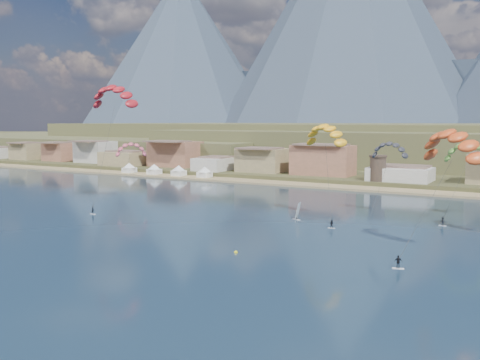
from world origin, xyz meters
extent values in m
plane|color=#0D1F31|center=(0.00, 0.00, 0.00)|extent=(2400.00, 2400.00, 0.00)
cube|color=tan|center=(0.00, 106.00, 0.25)|extent=(2200.00, 12.00, 0.90)
cube|color=brown|center=(-200.00, 200.00, 7.00)|extent=(280.00, 130.00, 10.00)
cube|color=brown|center=(-40.00, 260.00, 11.00)|extent=(380.00, 170.00, 18.00)
cone|color=#303F50|center=(-560.00, 780.00, 152.00)|extent=(400.00, 400.00, 300.00)
cone|color=#303F50|center=(-240.00, 820.00, 202.00)|extent=(460.00, 460.00, 400.00)
cone|color=#303F50|center=(-820.00, 800.00, 117.00)|extent=(340.00, 340.00, 230.00)
cylinder|color=#47382D|center=(5.00, 114.00, 6.00)|extent=(5.20, 5.20, 8.00)
cylinder|color=#47382D|center=(5.00, 114.00, 10.30)|extent=(5.82, 5.82, 0.60)
cube|color=white|center=(-95.00, 106.00, 1.70)|extent=(4.50, 4.50, 2.00)
pyramid|color=white|center=(-95.00, 106.00, 4.70)|extent=(6.40, 6.40, 2.00)
cube|color=white|center=(-82.00, 106.00, 1.70)|extent=(4.50, 4.50, 2.00)
pyramid|color=white|center=(-82.00, 106.00, 4.70)|extent=(6.40, 6.40, 2.00)
cube|color=white|center=(-70.00, 106.00, 1.70)|extent=(4.50, 4.50, 2.00)
pyramid|color=white|center=(-70.00, 106.00, 4.70)|extent=(6.40, 6.40, 2.00)
cube|color=white|center=(-58.00, 106.00, 1.70)|extent=(4.50, 4.50, 2.00)
pyramid|color=white|center=(-58.00, 106.00, 4.70)|extent=(6.40, 6.40, 2.00)
cube|color=silver|center=(-38.51, 29.77, 0.06)|extent=(1.71, 0.74, 0.11)
imported|color=black|center=(-38.51, 29.77, 1.06)|extent=(0.75, 0.55, 1.90)
cylinder|color=#262626|center=(-41.34, 36.87, 13.38)|extent=(0.05, 0.05, 28.75)
cube|color=silver|center=(15.66, 42.11, 0.05)|extent=(1.46, 0.44, 0.10)
imported|color=black|center=(15.66, 42.11, 0.93)|extent=(0.82, 0.64, 1.67)
cylinder|color=#262626|center=(12.75, 47.68, 8.79)|extent=(0.05, 0.05, 19.93)
cube|color=silver|center=(34.73, 18.56, 0.06)|extent=(1.76, 0.97, 0.11)
imported|color=black|center=(34.73, 18.56, 1.08)|extent=(1.23, 0.78, 1.94)
cylinder|color=#262626|center=(37.11, 25.82, 8.36)|extent=(0.05, 0.05, 20.89)
cube|color=silver|center=(34.84, 56.04, 0.05)|extent=(1.65, 0.97, 0.11)
imported|color=black|center=(34.84, 56.04, 1.02)|extent=(1.34, 1.03, 1.82)
cylinder|color=#262626|center=(36.23, 62.16, 6.99)|extent=(0.05, 0.05, 17.15)
cylinder|color=#262626|center=(-61.78, 65.75, 5.55)|extent=(0.04, 0.04, 13.19)
cylinder|color=#262626|center=(21.38, 60.12, 6.85)|extent=(0.04, 0.04, 15.35)
cube|color=silver|center=(5.56, 47.28, 0.05)|extent=(2.21, 1.47, 0.11)
imported|color=black|center=(5.56, 47.28, 0.88)|extent=(0.89, 0.76, 1.54)
cube|color=white|center=(5.92, 47.28, 1.99)|extent=(1.74, 2.46, 3.69)
sphere|color=yellow|center=(9.10, 14.85, 0.10)|extent=(0.60, 0.60, 0.60)
camera|label=1|loc=(52.87, -59.69, 21.75)|focal=39.96mm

